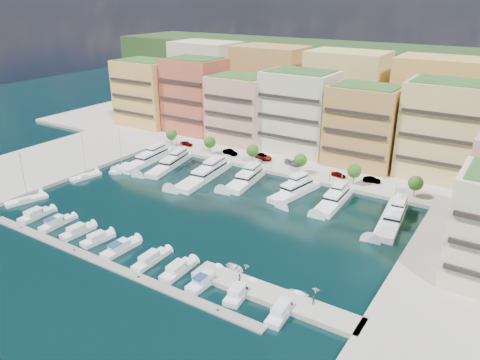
{
  "coord_description": "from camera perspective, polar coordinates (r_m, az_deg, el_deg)",
  "views": [
    {
      "loc": [
        61.62,
        -81.69,
        49.25
      ],
      "look_at": [
        3.4,
        8.78,
        6.0
      ],
      "focal_mm": 35.0,
      "sensor_mm": 36.0,
      "label": 1
    }
  ],
  "objects": [
    {
      "name": "ground",
      "position": [
        113.56,
        -3.85,
        -3.85
      ],
      "size": [
        400.0,
        400.0,
        0.0
      ],
      "primitive_type": "plane",
      "color": "black",
      "rests_on": "ground"
    },
    {
      "name": "north_quay",
      "position": [
        163.91,
        9.13,
        4.13
      ],
      "size": [
        220.0,
        64.0,
        2.0
      ],
      "primitive_type": "cube",
      "color": "#9E998E",
      "rests_on": "ground"
    },
    {
      "name": "west_quay",
      "position": [
        152.11,
        -24.92,
        0.89
      ],
      "size": [
        34.0,
        76.0,
        2.0
      ],
      "primitive_type": "cube",
      "color": "#9E998E",
      "rests_on": "ground"
    },
    {
      "name": "hillside",
      "position": [
        207.28,
        14.63,
        7.45
      ],
      "size": [
        240.0,
        40.0,
        58.0
      ],
      "primitive_type": "cube",
      "color": "#193817",
      "rests_on": "ground"
    },
    {
      "name": "south_pontoon",
      "position": [
        96.29,
        -16.13,
        -9.83
      ],
      "size": [
        72.0,
        2.2,
        0.35
      ],
      "primitive_type": "cube",
      "color": "gray",
      "rests_on": "ground"
    },
    {
      "name": "finger_pier",
      "position": [
        83.59,
        4.04,
        -14.26
      ],
      "size": [
        32.0,
        5.0,
        2.0
      ],
      "primitive_type": "cube",
      "color": "#9E998E",
      "rests_on": "ground"
    },
    {
      "name": "apartment_0",
      "position": [
        186.86,
        -11.31,
        10.4
      ],
      "size": [
        22.0,
        16.5,
        24.8
      ],
      "color": "#E4AB53",
      "rests_on": "north_quay"
    },
    {
      "name": "apartment_1",
      "position": [
        173.91,
        -5.52,
        10.21
      ],
      "size": [
        20.0,
        16.5,
        26.8
      ],
      "color": "#C95943",
      "rests_on": "north_quay"
    },
    {
      "name": "apartment_2",
      "position": [
        160.82,
        0.04,
        8.62
      ],
      "size": [
        20.0,
        15.5,
        22.8
      ],
      "color": "#DE9D7C",
      "rests_on": "north_quay"
    },
    {
      "name": "apartment_3",
      "position": [
        152.23,
        7.19,
        8.27
      ],
      "size": [
        22.0,
        16.5,
        25.8
      ],
      "color": "beige",
      "rests_on": "north_quay"
    },
    {
      "name": "apartment_4",
      "position": [
        142.82,
        14.8,
        6.39
      ],
      "size": [
        20.0,
        15.5,
        23.8
      ],
      "color": "#B88A45",
      "rests_on": "north_quay"
    },
    {
      "name": "apartment_5",
      "position": [
        139.55,
        23.71,
        5.54
      ],
      "size": [
        22.0,
        16.5,
        26.8
      ],
      "color": "#D5C070",
      "rests_on": "north_quay"
    },
    {
      "name": "backblock_0",
      "position": [
        197.34,
        -4.1,
        12.15
      ],
      "size": [
        26.0,
        18.0,
        30.0
      ],
      "primitive_type": "cube",
      "color": "beige",
      "rests_on": "north_quay"
    },
    {
      "name": "backblock_1",
      "position": [
        181.24,
        3.68,
        11.29
      ],
      "size": [
        26.0,
        18.0,
        30.0
      ],
      "primitive_type": "cube",
      "color": "#B88A45",
      "rests_on": "north_quay"
    },
    {
      "name": "backblock_2",
      "position": [
        168.97,
        12.72,
        10.02
      ],
      "size": [
        26.0,
        18.0,
        30.0
      ],
      "primitive_type": "cube",
      "color": "#D5C070",
      "rests_on": "north_quay"
    },
    {
      "name": "backblock_3",
      "position": [
        161.41,
        22.79,
        8.32
      ],
      "size": [
        26.0,
        18.0,
        30.0
      ],
      "primitive_type": "cube",
      "color": "#E4AB53",
      "rests_on": "north_quay"
    },
    {
      "name": "tree_0",
      "position": [
        159.92,
        -8.35,
        5.51
      ],
      "size": [
        3.8,
        3.8,
        5.65
      ],
      "color": "#473323",
      "rests_on": "north_quay"
    },
    {
      "name": "tree_1",
      "position": [
        150.26,
        -3.7,
        4.63
      ],
      "size": [
        3.8,
        3.8,
        5.65
      ],
      "color": "#473323",
      "rests_on": "north_quay"
    },
    {
      "name": "tree_2",
      "position": [
        141.76,
        1.54,
        3.6
      ],
      "size": [
        3.8,
        3.8,
        5.65
      ],
      "color": "#473323",
      "rests_on": "north_quay"
    },
    {
      "name": "tree_3",
      "position": [
        134.62,
        7.37,
        2.41
      ],
      "size": [
        3.8,
        3.8,
        5.65
      ],
      "color": "#473323",
      "rests_on": "north_quay"
    },
    {
      "name": "tree_4",
      "position": [
        129.09,
        13.76,
        1.08
      ],
      "size": [
        3.8,
        3.8,
        5.65
      ],
      "color": "#473323",
      "rests_on": "north_quay"
    },
    {
      "name": "tree_5",
      "position": [
        125.36,
        20.63,
        -0.37
      ],
      "size": [
        3.8,
        3.8,
        5.65
      ],
      "color": "#473323",
      "rests_on": "north_quay"
    },
    {
      "name": "lamppost_0",
      "position": [
        156.0,
        -7.76,
        4.77
      ],
      "size": [
        0.3,
        0.3,
        4.2
      ],
      "color": "black",
      "rests_on": "north_quay"
    },
    {
      "name": "lamppost_1",
      "position": [
        145.42,
        -2.31,
        3.68
      ],
      "size": [
        0.3,
        0.3,
        4.2
      ],
      "color": "black",
      "rests_on": "north_quay"
    },
    {
      "name": "lamppost_2",
      "position": [
        136.39,
        3.9,
        2.4
      ],
      "size": [
        0.3,
        0.3,
        4.2
      ],
      "color": "black",
      "rests_on": "north_quay"
    },
    {
      "name": "lamppost_3",
      "position": [
        129.26,
        10.89,
        0.92
      ],
      "size": [
        0.3,
        0.3,
        4.2
      ],
      "color": "black",
      "rests_on": "north_quay"
    },
    {
      "name": "lamppost_4",
      "position": [
        124.35,
        18.55,
        -0.72
      ],
      "size": [
        0.3,
        0.3,
        4.2
      ],
      "color": "black",
      "rests_on": "north_quay"
    },
    {
      "name": "yacht_0",
      "position": [
        148.77,
        -11.03,
        2.64
      ],
      "size": [
        6.44,
        22.41,
        7.3
      ],
      "color": "white",
      "rests_on": "ground"
    },
    {
      "name": "yacht_1",
      "position": [
        143.45,
        -8.43,
        2.04
      ],
      "size": [
        8.3,
        21.73,
        7.3
      ],
      "color": "white",
      "rests_on": "ground"
    },
    {
      "name": "yacht_2",
      "position": [
        133.87,
        -4.17,
        0.81
      ],
      "size": [
        7.73,
        24.85,
        7.3
      ],
      "color": "white",
      "rests_on": "ground"
    },
    {
      "name": "yacht_3",
      "position": [
        130.04,
        0.81,
        0.22
      ],
      "size": [
        7.03,
        18.12,
        7.3
      ],
      "color": "white",
      "rests_on": "ground"
    },
    {
      "name": "yacht_4",
      "position": [
        123.33,
        6.81,
        -1.25
      ],
      "size": [
        7.43,
        18.07,
        7.3
      ],
      "color": "white",
      "rests_on": "ground"
    },
    {
      "name": "yacht_5",
      "position": [
        119.53,
        11.47,
        -2.26
      ],
      "size": [
        5.15,
        17.6,
        7.3
      ],
      "color": "white",
      "rests_on": "ground"
    },
    {
      "name": "yacht_6",
      "position": [
        113.91,
        18.13,
        -4.22
      ],
      "size": [
        6.69,
        22.06,
        7.3
      ],
      "color": "white",
      "rests_on": "ground"
    },
    {
      "name": "cruiser_0",
      "position": [
        120.38,
        -23.69,
        -3.94
      ],
      "size": [
        3.41,
        8.31,
        2.55
      ],
      "color": "silver",
      "rests_on": "ground"
    },
    {
      "name": "cruiser_1",
      "position": [
        114.43,
        -21.49,
        -4.92
      ],
      "size": [
        2.91,
        8.41,
        2.66
      ],
      "color": "silver",
      "rests_on": "ground"
    },
    {
      "name": "cruiser_2",
      "position": [
        109.05,
        -19.17,
        -5.95
      ],
      "size": [
        3.06,
        7.9,
        2.55
      ],
      "color": "silver",
      "rests_on": "ground"
    },
    {
      "name": "cruiser_3",
      "position": [
        104.51,
        -16.95,
        -6.92
      ],
      "size": [
        3.48,
        7.61,
        2.55
      ],
      "color": "silver",
      "rests_on": "ground"
    },
    {
      "name": "cruiser_4",
      "position": [
        99.81,
        -14.34,
        -8.05
      ],
      "size": [
        3.16,
        8.95,
        2.66
      ],
      "color": "silver",
      "rests_on": "ground"
    },
    {
      "name": "cruiser_5",
      "position": [
        94.6,
        -10.84,
        -9.52
      ],
      "size": [
        2.78,
        9.0,
        2.55
      ],
      "color": "silver",
      "rests_on": "ground"
    },
    {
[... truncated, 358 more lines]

